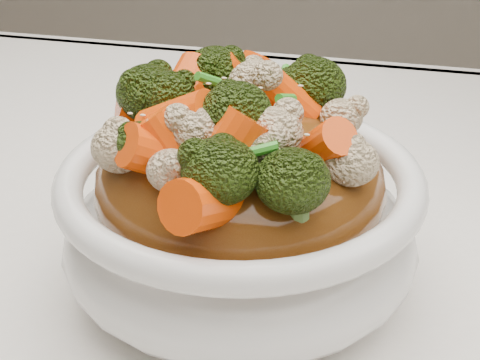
% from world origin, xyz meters
% --- Properties ---
extents(tablecloth, '(1.20, 0.80, 0.04)m').
position_xyz_m(tablecloth, '(0.00, 0.00, 0.73)').
color(tablecloth, white).
rests_on(tablecloth, dining_table).
extents(bowl, '(0.26, 0.26, 0.08)m').
position_xyz_m(bowl, '(-0.02, -0.03, 0.79)').
color(bowl, white).
rests_on(bowl, tablecloth).
extents(sauce_base, '(0.21, 0.21, 0.09)m').
position_xyz_m(sauce_base, '(-0.02, -0.03, 0.82)').
color(sauce_base, '#5C310F').
rests_on(sauce_base, bowl).
extents(carrots, '(0.21, 0.21, 0.05)m').
position_xyz_m(carrots, '(-0.02, -0.03, 0.88)').
color(carrots, '#FE4C08').
rests_on(carrots, sauce_base).
extents(broccoli, '(0.21, 0.21, 0.04)m').
position_xyz_m(broccoli, '(-0.02, -0.03, 0.88)').
color(broccoli, black).
rests_on(broccoli, sauce_base).
extents(cauliflower, '(0.21, 0.21, 0.04)m').
position_xyz_m(cauliflower, '(-0.02, -0.03, 0.88)').
color(cauliflower, beige).
rests_on(cauliflower, sauce_base).
extents(scallions, '(0.16, 0.16, 0.02)m').
position_xyz_m(scallions, '(-0.02, -0.03, 0.88)').
color(scallions, '#2F8B20').
rests_on(scallions, sauce_base).
extents(sesame_seeds, '(0.19, 0.19, 0.01)m').
position_xyz_m(sesame_seeds, '(-0.02, -0.03, 0.88)').
color(sesame_seeds, beige).
rests_on(sesame_seeds, sauce_base).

